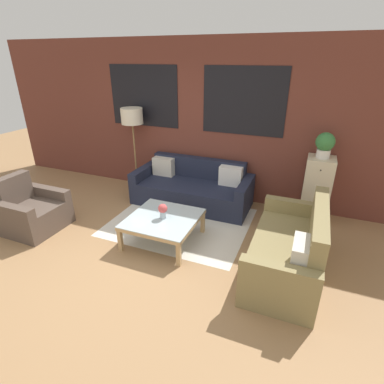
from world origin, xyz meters
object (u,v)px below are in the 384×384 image
(couch_dark, at_px, (193,189))
(armchair_corner, at_px, (32,212))
(settee_vintage, at_px, (290,250))
(drawer_cabinet, at_px, (316,189))
(flower_vase, at_px, (163,210))
(floor_lamp, at_px, (132,119))
(coffee_table, at_px, (163,221))
(potted_plant, at_px, (325,144))

(couch_dark, bearing_deg, armchair_corner, -138.18)
(settee_vintage, bearing_deg, armchair_corner, -173.77)
(armchair_corner, relative_size, drawer_cabinet, 0.79)
(couch_dark, distance_m, settee_vintage, 2.28)
(couch_dark, xyz_separation_m, flower_vase, (0.09, -1.34, 0.24))
(couch_dark, relative_size, armchair_corner, 2.50)
(floor_lamp, xyz_separation_m, flower_vase, (1.39, -1.53, -0.89))
(floor_lamp, distance_m, drawer_cabinet, 3.48)
(coffee_table, bearing_deg, flower_vase, -55.63)
(settee_vintage, distance_m, potted_plant, 1.84)
(settee_vintage, bearing_deg, flower_vase, 179.65)
(coffee_table, distance_m, potted_plant, 2.68)
(armchair_corner, xyz_separation_m, floor_lamp, (0.68, 1.96, 1.13))
(floor_lamp, bearing_deg, flower_vase, -47.72)
(settee_vintage, relative_size, potted_plant, 4.33)
(drawer_cabinet, distance_m, potted_plant, 0.75)
(potted_plant, bearing_deg, coffee_table, -142.38)
(coffee_table, relative_size, potted_plant, 2.46)
(floor_lamp, relative_size, drawer_cabinet, 1.52)
(potted_plant, bearing_deg, couch_dark, -174.43)
(armchair_corner, xyz_separation_m, coffee_table, (2.06, 0.44, 0.06))
(potted_plant, height_order, flower_vase, potted_plant)
(drawer_cabinet, bearing_deg, flower_vase, -142.02)
(potted_plant, bearing_deg, drawer_cabinet, -90.00)
(coffee_table, relative_size, drawer_cabinet, 0.91)
(floor_lamp, height_order, drawer_cabinet, floor_lamp)
(couch_dark, height_order, settee_vintage, settee_vintage)
(floor_lamp, relative_size, potted_plant, 4.12)
(couch_dark, relative_size, drawer_cabinet, 1.98)
(couch_dark, distance_m, floor_lamp, 1.73)
(couch_dark, xyz_separation_m, armchair_corner, (-1.98, -1.77, -0.00))
(armchair_corner, bearing_deg, flower_vase, 11.66)
(coffee_table, bearing_deg, settee_vintage, -0.77)
(floor_lamp, height_order, potted_plant, floor_lamp)
(settee_vintage, relative_size, coffee_table, 1.76)
(coffee_table, height_order, flower_vase, flower_vase)
(armchair_corner, distance_m, coffee_table, 2.10)
(coffee_table, bearing_deg, drawer_cabinet, 37.62)
(drawer_cabinet, bearing_deg, settee_vintage, -98.47)
(floor_lamp, bearing_deg, settee_vintage, -26.17)
(coffee_table, height_order, floor_lamp, floor_lamp)
(flower_vase, bearing_deg, potted_plant, 37.98)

